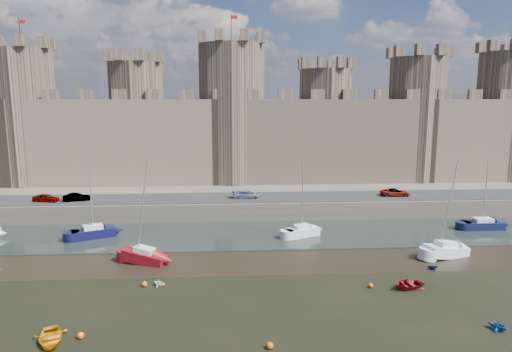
% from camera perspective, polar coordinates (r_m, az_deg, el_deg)
% --- Properties ---
extents(ground, '(160.00, 160.00, 0.00)m').
position_cam_1_polar(ground, '(34.64, -5.56, -19.28)').
color(ground, black).
rests_on(ground, ground).
extents(water_channel, '(160.00, 12.00, 0.08)m').
position_cam_1_polar(water_channel, '(56.80, -4.70, -7.40)').
color(water_channel, black).
rests_on(water_channel, ground).
extents(quay, '(160.00, 60.00, 2.50)m').
position_cam_1_polar(quay, '(91.60, -4.25, -0.00)').
color(quay, '#4C443A').
rests_on(quay, ground).
extents(road, '(160.00, 7.00, 0.10)m').
position_cam_1_polar(road, '(65.83, -4.56, -2.74)').
color(road, black).
rests_on(road, quay).
extents(castle, '(108.50, 11.00, 29.00)m').
position_cam_1_polar(castle, '(78.45, -4.93, 6.01)').
color(castle, '#42382B').
rests_on(castle, quay).
extents(car_0, '(3.70, 1.98, 1.20)m').
position_cam_1_polar(car_0, '(69.39, -24.76, -2.51)').
color(car_0, gray).
rests_on(car_0, quay).
extents(car_1, '(3.79, 2.10, 1.18)m').
position_cam_1_polar(car_1, '(68.17, -21.52, -2.50)').
color(car_1, gray).
rests_on(car_1, quay).
extents(car_2, '(4.24, 2.05, 1.19)m').
position_cam_1_polar(car_2, '(65.20, -1.17, -2.34)').
color(car_2, gray).
rests_on(car_2, quay).
extents(car_3, '(4.32, 2.24, 1.17)m').
position_cam_1_polar(car_3, '(69.69, 17.02, -1.99)').
color(car_3, gray).
rests_on(car_3, quay).
extents(sailboat_1, '(5.33, 3.80, 9.97)m').
position_cam_1_polar(sailboat_1, '(58.78, -19.68, -6.60)').
color(sailboat_1, black).
rests_on(sailboat_1, ground).
extents(sailboat_2, '(4.60, 3.29, 9.26)m').
position_cam_1_polar(sailboat_2, '(56.27, 5.75, -6.82)').
color(sailboat_2, silver).
rests_on(sailboat_2, ground).
extents(sailboat_3, '(5.16, 2.03, 9.02)m').
position_cam_1_polar(sailboat_3, '(65.86, 26.49, -5.39)').
color(sailboat_3, black).
rests_on(sailboat_3, ground).
extents(sailboat_4, '(4.81, 3.11, 10.49)m').
position_cam_1_polar(sailboat_4, '(48.86, -13.77, -9.66)').
color(sailboat_4, maroon).
rests_on(sailboat_4, ground).
extents(sailboat_5, '(5.26, 3.34, 10.60)m').
position_cam_1_polar(sailboat_5, '(53.31, 22.65, -8.50)').
color(sailboat_5, silver).
rests_on(sailboat_5, ground).
extents(dinghy_0, '(3.31, 3.86, 0.67)m').
position_cam_1_polar(dinghy_0, '(36.39, -24.32, -18.05)').
color(dinghy_0, '#C97D0B').
rests_on(dinghy_0, ground).
extents(dinghy_3, '(1.55, 1.49, 0.63)m').
position_cam_1_polar(dinghy_3, '(43.09, -11.98, -12.94)').
color(dinghy_3, white).
rests_on(dinghy_3, ground).
extents(dinghy_4, '(3.62, 3.11, 0.63)m').
position_cam_1_polar(dinghy_4, '(43.87, 18.49, -12.82)').
color(dinghy_4, maroon).
rests_on(dinghy_4, ground).
extents(dinghy_5, '(1.90, 1.95, 0.78)m').
position_cam_1_polar(dinghy_5, '(39.24, 28.04, -16.16)').
color(dinghy_5, '#154E90').
rests_on(dinghy_5, ground).
extents(dinghy_7, '(1.33, 1.18, 0.65)m').
position_cam_1_polar(dinghy_7, '(49.05, 21.19, -10.53)').
color(dinghy_7, black).
rests_on(dinghy_7, ground).
extents(buoy_0, '(0.47, 0.47, 0.47)m').
position_cam_1_polar(buoy_0, '(36.25, -21.07, -18.11)').
color(buoy_0, orange).
rests_on(buoy_0, ground).
extents(buoy_1, '(0.49, 0.49, 0.49)m').
position_cam_1_polar(buoy_1, '(43.29, -13.75, -12.99)').
color(buoy_1, orange).
rests_on(buoy_1, ground).
extents(buoy_2, '(0.49, 0.49, 0.49)m').
position_cam_1_polar(buoy_2, '(32.92, 1.73, -20.42)').
color(buoy_2, '#FF580B').
rests_on(buoy_2, ground).
extents(buoy_3, '(0.44, 0.44, 0.44)m').
position_cam_1_polar(buoy_3, '(43.13, 14.14, -13.14)').
color(buoy_3, '#E35B0A').
rests_on(buoy_3, ground).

